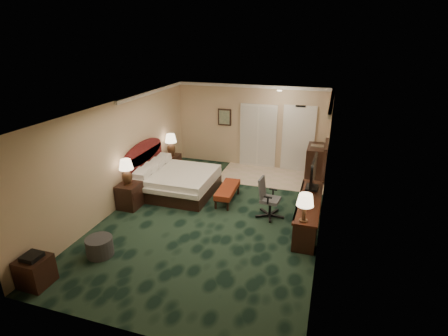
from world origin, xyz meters
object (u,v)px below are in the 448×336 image
(bed, at_px, (178,182))
(nightstand_near, at_px, (130,196))
(lamp_near, at_px, (127,172))
(ottoman, at_px, (100,247))
(bed_bench, at_px, (227,194))
(desk_chair, at_px, (270,198))
(nightstand_far, at_px, (172,163))
(side_table, at_px, (35,271))
(tv, at_px, (313,174))
(lamp_far, at_px, (171,145))
(desk, at_px, (308,213))
(minibar, at_px, (316,163))

(bed, bearing_deg, nightstand_near, -124.83)
(bed, height_order, nightstand_near, nightstand_near)
(lamp_near, relative_size, ottoman, 1.24)
(bed_bench, bearing_deg, desk_chair, -23.61)
(bed, height_order, nightstand_far, bed)
(ottoman, bearing_deg, desk_chair, 41.10)
(side_table, bearing_deg, bed, 79.33)
(bed, bearing_deg, nightstand_far, 121.18)
(nightstand_near, relative_size, tv, 0.64)
(nightstand_far, bearing_deg, desk_chair, -29.08)
(side_table, bearing_deg, tv, 43.12)
(side_table, relative_size, desk_chair, 0.55)
(lamp_near, relative_size, lamp_far, 0.97)
(tv, xyz_separation_m, desk_chair, (-0.92, -0.46, -0.58))
(ottoman, bearing_deg, bed, 85.10)
(ottoman, distance_m, desk_chair, 3.97)
(desk, bearing_deg, bed_bench, 162.62)
(nightstand_near, distance_m, minibar, 5.56)
(nightstand_far, height_order, bed_bench, nightstand_far)
(nightstand_far, relative_size, desk, 0.24)
(nightstand_far, distance_m, minibar, 4.51)
(nightstand_near, bearing_deg, lamp_far, 90.68)
(nightstand_far, distance_m, tv, 4.79)
(nightstand_far, distance_m, bed_bench, 2.76)
(nightstand_near, bearing_deg, lamp_near, -112.22)
(nightstand_near, distance_m, side_table, 3.12)
(nightstand_far, distance_m, ottoman, 4.62)
(nightstand_far, xyz_separation_m, desk_chair, (3.55, -1.98, 0.21))
(bed_bench, relative_size, ottoman, 2.26)
(desk, xyz_separation_m, tv, (0.00, 0.64, 0.73))
(lamp_near, bearing_deg, lamp_far, 90.52)
(nightstand_far, bearing_deg, bed_bench, -32.66)
(ottoman, xyz_separation_m, desk_chair, (2.99, 2.61, 0.30))
(bed_bench, distance_m, tv, 2.32)
(lamp_near, bearing_deg, desk_chair, 9.62)
(side_table, distance_m, desk, 5.67)
(desk_chair, xyz_separation_m, minibar, (0.88, 2.80, 0.02))
(bed, bearing_deg, ottoman, -94.90)
(bed, xyz_separation_m, side_table, (-0.81, -4.29, -0.04))
(lamp_near, distance_m, desk, 4.52)
(side_table, height_order, minibar, minibar)
(lamp_near, height_order, desk, lamp_near)
(bed, xyz_separation_m, nightstand_near, (-0.81, -1.17, 0.01))
(nightstand_far, bearing_deg, lamp_far, 114.58)
(nightstand_far, xyz_separation_m, ottoman, (0.57, -4.58, -0.09))
(bed_bench, bearing_deg, nightstand_near, -156.99)
(desk, distance_m, desk_chair, 0.95)
(nightstand_near, bearing_deg, nightstand_far, 90.63)
(side_table, xyz_separation_m, desk, (4.44, 3.52, 0.07))
(nightstand_near, distance_m, desk_chair, 3.58)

